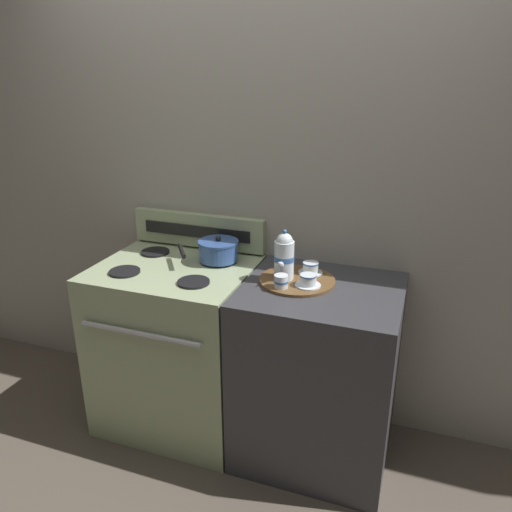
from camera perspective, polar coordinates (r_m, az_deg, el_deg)
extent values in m
plane|color=brown|center=(2.87, -1.51, -19.20)|extent=(6.00, 6.00, 0.00)
cube|color=#9E998E|center=(2.63, 1.00, 4.37)|extent=(6.00, 0.05, 2.20)
cube|color=#9EAD84|center=(2.74, -8.90, -10.04)|extent=(0.78, 0.65, 0.90)
cylinder|color=silver|center=(2.36, -13.15, -8.65)|extent=(0.62, 0.02, 0.02)
cylinder|color=black|center=(2.74, -11.44, 0.45)|extent=(0.15, 0.15, 0.01)
cylinder|color=black|center=(2.58, -4.28, -0.52)|extent=(0.15, 0.15, 0.01)
cylinder|color=black|center=(2.52, -14.79, -1.74)|extent=(0.15, 0.15, 0.01)
cylinder|color=black|center=(2.34, -7.15, -2.97)|extent=(0.15, 0.15, 0.01)
cube|color=#9EAD84|center=(2.75, -6.60, 2.96)|extent=(0.76, 0.05, 0.18)
cube|color=black|center=(2.73, -6.85, 2.80)|extent=(0.62, 0.01, 0.06)
cube|color=#38383D|center=(2.51, 7.04, -13.12)|extent=(0.72, 0.65, 0.90)
cylinder|color=#335193|center=(2.56, -4.31, 0.56)|extent=(0.20, 0.20, 0.09)
cylinder|color=#335193|center=(2.54, -4.34, 1.63)|extent=(0.21, 0.21, 0.01)
sphere|color=black|center=(2.54, -4.35, 1.99)|extent=(0.03, 0.03, 0.03)
cylinder|color=black|center=(2.53, -8.49, 0.60)|extent=(0.12, 0.15, 0.02)
cylinder|color=brown|center=(2.34, 4.72, -2.79)|extent=(0.36, 0.36, 0.01)
cylinder|color=silver|center=(2.31, 3.23, -0.46)|extent=(0.09, 0.09, 0.18)
cylinder|color=#38609E|center=(2.31, 3.23, -0.25)|extent=(0.09, 0.09, 0.03)
sphere|color=silver|center=(2.28, 3.27, 1.68)|extent=(0.08, 0.08, 0.08)
sphere|color=#38609E|center=(2.26, 3.30, 2.81)|extent=(0.02, 0.02, 0.02)
cone|color=silver|center=(2.24, 2.73, -0.85)|extent=(0.03, 0.07, 0.06)
cylinder|color=silver|center=(2.27, 5.95, -3.32)|extent=(0.12, 0.12, 0.01)
cylinder|color=silver|center=(2.26, 5.98, -2.69)|extent=(0.07, 0.07, 0.05)
cylinder|color=#38609E|center=(2.25, 6.00, -2.22)|extent=(0.08, 0.08, 0.01)
cylinder|color=silver|center=(2.41, 6.23, -1.88)|extent=(0.12, 0.12, 0.01)
cylinder|color=silver|center=(2.40, 6.26, -1.28)|extent=(0.07, 0.07, 0.05)
cylinder|color=#38609E|center=(2.39, 6.28, -0.83)|extent=(0.08, 0.08, 0.01)
cylinder|color=silver|center=(2.23, 2.88, -2.91)|extent=(0.06, 0.06, 0.06)
cylinder|color=#38609E|center=(2.23, 2.88, -2.91)|extent=(0.06, 0.06, 0.01)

